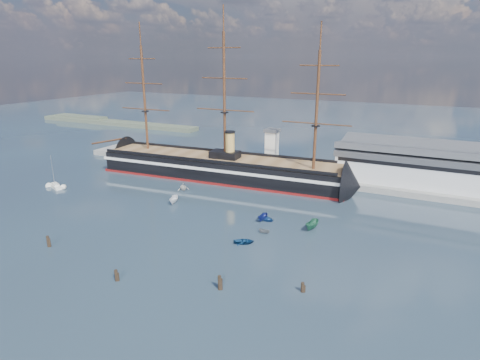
% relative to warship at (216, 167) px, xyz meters
% --- Properties ---
extents(ground, '(600.00, 600.00, 0.00)m').
position_rel_warship_xyz_m(ground, '(13.19, -20.00, -4.04)').
color(ground, '#27303D').
rests_on(ground, ground).
extents(quay, '(180.00, 18.00, 2.00)m').
position_rel_warship_xyz_m(quay, '(23.19, 16.00, -4.04)').
color(quay, slate).
rests_on(quay, ground).
extents(warehouse, '(63.00, 21.00, 11.60)m').
position_rel_warship_xyz_m(warehouse, '(71.19, 20.00, 3.95)').
color(warehouse, '#B7BABC').
rests_on(warehouse, ground).
extents(quay_tower, '(5.00, 5.00, 15.00)m').
position_rel_warship_xyz_m(quay_tower, '(16.19, 13.00, 5.72)').
color(quay_tower, silver).
rests_on(quay_tower, ground).
extents(shoreline, '(120.00, 10.00, 4.00)m').
position_rel_warship_xyz_m(shoreline, '(-126.04, 75.00, -2.59)').
color(shoreline, '#3F4C38').
rests_on(shoreline, ground).
extents(warship, '(113.36, 21.84, 53.94)m').
position_rel_warship_xyz_m(warship, '(0.00, 0.00, 0.00)').
color(warship, black).
rests_on(warship, ground).
extents(sailboat, '(7.21, 4.76, 11.18)m').
position_rel_warship_xyz_m(sailboat, '(-42.44, -33.85, -3.33)').
color(sailboat, silver).
rests_on(sailboat, ground).
extents(motorboat_a, '(6.68, 4.32, 2.51)m').
position_rel_warship_xyz_m(motorboat_a, '(1.73, -28.79, -4.04)').
color(motorboat_a, white).
rests_on(motorboat_a, ground).
extents(motorboat_b, '(2.41, 3.22, 1.40)m').
position_rel_warship_xyz_m(motorboat_b, '(32.13, -43.78, -4.04)').
color(motorboat_b, navy).
rests_on(motorboat_b, ground).
extents(motorboat_c, '(5.32, 2.07, 2.11)m').
position_rel_warship_xyz_m(motorboat_c, '(30.76, -29.24, -4.04)').
color(motorboat_c, navy).
rests_on(motorboat_c, ground).
extents(motorboat_d, '(6.84, 7.13, 2.53)m').
position_rel_warship_xyz_m(motorboat_d, '(-2.74, -17.14, -4.04)').
color(motorboat_d, silver).
rests_on(motorboat_d, ground).
extents(motorboat_e, '(1.84, 3.10, 1.35)m').
position_rel_warship_xyz_m(motorboat_e, '(31.48, -28.66, -4.04)').
color(motorboat_e, navy).
rests_on(motorboat_e, ground).
extents(motorboat_f, '(7.13, 3.43, 2.74)m').
position_rel_warship_xyz_m(motorboat_f, '(44.17, -28.97, -4.04)').
color(motorboat_f, '#205A40').
rests_on(motorboat_f, ground).
extents(motorboat_g, '(1.43, 3.53, 1.39)m').
position_rel_warship_xyz_m(motorboat_g, '(34.24, -36.57, -4.04)').
color(motorboat_g, slate).
rests_on(motorboat_g, ground).
extents(piling_near_left, '(0.64, 0.64, 3.42)m').
position_rel_warship_xyz_m(piling_near_left, '(-7.60, -65.19, -4.04)').
color(piling_near_left, black).
rests_on(piling_near_left, ground).
extents(piling_near_mid, '(0.64, 0.64, 3.09)m').
position_rel_warship_xyz_m(piling_near_mid, '(16.82, -69.58, -4.04)').
color(piling_near_mid, black).
rests_on(piling_near_mid, ground).
extents(piling_near_right, '(0.64, 0.64, 3.64)m').
position_rel_warship_xyz_m(piling_near_right, '(36.41, -63.41, -4.04)').
color(piling_near_right, black).
rests_on(piling_near_right, ground).
extents(piling_far_right, '(0.64, 0.64, 2.66)m').
position_rel_warship_xyz_m(piling_far_right, '(50.66, -57.32, -4.04)').
color(piling_far_right, black).
rests_on(piling_far_right, ground).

